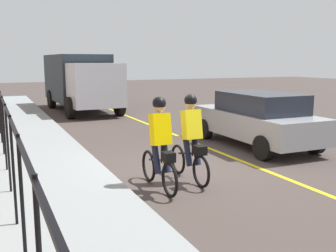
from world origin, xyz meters
name	(u,v)px	position (x,y,z in m)	size (l,w,h in m)	color
ground_plane	(184,168)	(0.00, 0.00, 0.00)	(80.00, 80.00, 0.00)	#413733
lane_line_centre	(240,160)	(0.00, -1.60, 0.00)	(36.00, 0.12, 0.01)	yellow
sidewalk	(31,184)	(0.00, 3.40, 0.07)	(40.00, 3.20, 0.15)	gray
iron_fence	(3,117)	(1.00, 3.80, 1.30)	(15.70, 0.04, 1.60)	black
cyclist_lead	(160,144)	(-1.22, 1.13, 0.91)	(1.71, 0.36, 1.83)	black
cyclist_follow	(191,138)	(-0.98, 0.34, 0.91)	(1.71, 0.36, 1.83)	black
patrol_sedan	(257,118)	(1.22, -3.02, 0.82)	(4.43, 1.98, 1.58)	#9498A0
box_truck_background	(80,80)	(11.52, -0.11, 1.55)	(6.79, 2.73, 2.78)	#202930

